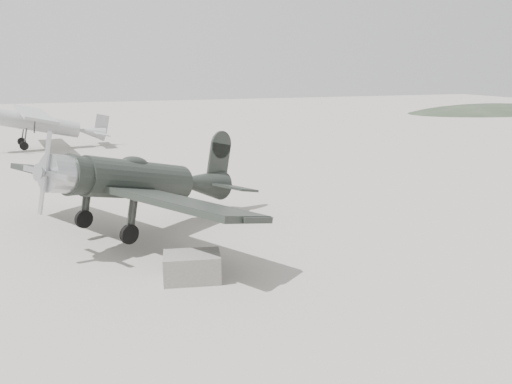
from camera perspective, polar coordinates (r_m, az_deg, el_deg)
ground at (r=17.55m, az=-2.34°, el=-6.62°), size 160.00×160.00×0.00m
hill_northeast at (r=78.36m, az=25.40°, el=8.25°), size 32.00×16.00×5.20m
lowwing_monoplane at (r=19.06m, az=-12.50°, el=1.21°), size 9.69×11.30×3.91m
highwing_monoplane at (r=41.68m, az=-23.11°, el=7.51°), size 8.93×12.52×3.53m
equipment_block at (r=15.15m, az=-7.32°, el=-8.50°), size 1.84×1.34×0.84m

